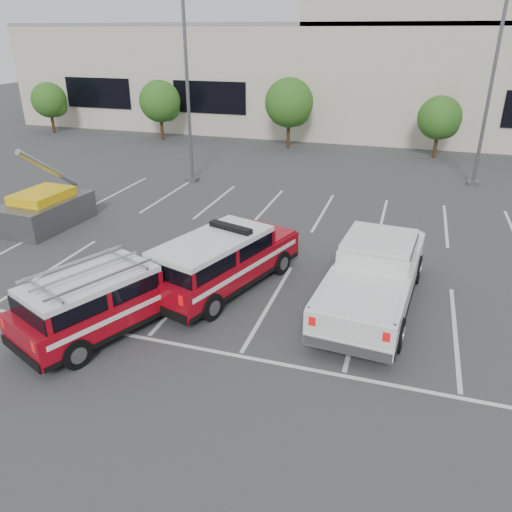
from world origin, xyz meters
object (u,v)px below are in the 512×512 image
at_px(convention_building, 380,71).
at_px(utility_rig, 41,211).
at_px(light_pole_left, 187,84).
at_px(light_pole_mid, 491,85).
at_px(tree_far_left, 51,101).
at_px(tree_mid_left, 290,104).
at_px(tree_mid_right, 441,119).
at_px(fire_chief_suv, 222,264).
at_px(ladder_suv, 105,304).
at_px(white_pickup, 373,281).
at_px(tree_left, 161,103).

bearing_deg(convention_building, utility_rig, -111.99).
bearing_deg(light_pole_left, light_pole_mid, 14.93).
distance_m(light_pole_left, light_pole_mid, 15.52).
xyz_separation_m(tree_far_left, utility_rig, (13.67, -18.47, -1.81)).
xyz_separation_m(light_pole_left, light_pole_mid, (15.00, 4.00, 0.00)).
height_order(tree_mid_left, tree_mid_right, tree_mid_left).
relative_size(light_pole_mid, fire_chief_suv, 1.66).
height_order(fire_chief_suv, ladder_suv, fire_chief_suv).
distance_m(light_pole_mid, white_pickup, 16.20).
bearing_deg(convention_building, tree_far_left, -158.63).
height_order(convention_building, utility_rig, convention_building).
bearing_deg(ladder_suv, light_pole_mid, 83.17).
height_order(tree_mid_right, light_pole_mid, light_pole_mid).
distance_m(tree_mid_left, fire_chief_suv, 21.79).
distance_m(fire_chief_suv, ladder_suv, 3.97).
distance_m(light_pole_left, ladder_suv, 15.88).
relative_size(tree_far_left, light_pole_mid, 0.39).
distance_m(convention_building, light_pole_mid, 17.27).
height_order(light_pole_mid, fire_chief_suv, light_pole_mid).
distance_m(fire_chief_suv, utility_rig, 9.91).
relative_size(light_pole_left, ladder_suv, 1.87).
bearing_deg(tree_mid_right, utility_rig, -131.48).
relative_size(convention_building, ladder_suv, 10.95).
bearing_deg(tree_left, tree_mid_left, 0.00).
relative_size(tree_left, fire_chief_suv, 0.72).
bearing_deg(light_pole_left, ladder_suv, -74.72).
xyz_separation_m(tree_far_left, tree_left, (10.00, 0.00, 0.27)).
distance_m(tree_far_left, fire_chief_suv, 31.58).
relative_size(light_pole_mid, utility_rig, 2.44).
distance_m(convention_building, utility_rig, 30.78).
distance_m(tree_far_left, ladder_suv, 32.47).
xyz_separation_m(tree_left, tree_mid_right, (20.00, -0.00, -0.27)).
height_order(fire_chief_suv, white_pickup, fire_chief_suv).
height_order(light_pole_left, light_pole_mid, same).
distance_m(convention_building, fire_chief_suv, 31.57).
bearing_deg(utility_rig, ladder_suv, -37.15).
height_order(tree_left, tree_mid_right, tree_left).
relative_size(convention_building, light_pole_left, 5.86).
xyz_separation_m(tree_left, light_pole_mid, (21.91, -6.05, 2.41)).
bearing_deg(ladder_suv, tree_mid_left, 115.71).
bearing_deg(tree_left, utility_rig, -78.77).
bearing_deg(ladder_suv, tree_left, 137.37).
distance_m(tree_far_left, utility_rig, 23.05).
height_order(white_pickup, ladder_suv, white_pickup).
bearing_deg(fire_chief_suv, tree_far_left, 155.20).
relative_size(tree_left, ladder_suv, 0.81).
bearing_deg(tree_mid_right, fire_chief_suv, -107.79).
height_order(tree_mid_left, ladder_suv, tree_mid_left).
bearing_deg(tree_mid_left, light_pole_mid, -26.92).
bearing_deg(tree_mid_right, light_pole_left, -142.50).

